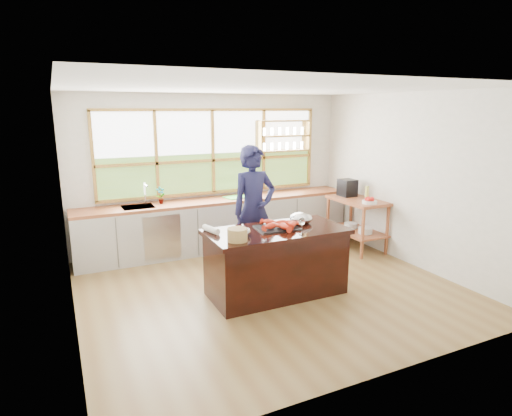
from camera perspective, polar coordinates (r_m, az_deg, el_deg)
ground_plane at (r=6.09m, az=1.76°, el=-10.58°), size 5.00×5.00×0.00m
room_shell at (r=6.08m, az=-0.13°, el=6.57°), size 5.02×4.52×2.71m
back_counter at (r=7.61m, az=-4.98°, el=-2.09°), size 4.90×0.63×0.90m
right_shelf_unit at (r=7.75m, az=13.33°, el=-0.99°), size 0.62×1.10×0.90m
island at (r=5.75m, az=2.70°, el=-7.16°), size 1.85×0.90×0.90m
cook at (r=6.35m, az=-0.28°, el=-0.35°), size 0.74×0.51×1.93m
potted_plant at (r=7.26m, az=-12.61°, el=1.67°), size 0.17×0.13×0.29m
cutting_board at (r=7.63m, az=-2.65°, el=1.47°), size 0.45×0.38×0.01m
espresso_machine at (r=7.90m, az=12.08°, el=2.66°), size 0.27×0.29×0.30m
wine_bottle at (r=7.56m, az=14.57°, el=1.89°), size 0.07×0.07×0.26m
fruit_bowl at (r=7.37m, az=14.91°, el=0.90°), size 0.25×0.25×0.11m
slate_board at (r=5.66m, az=2.84°, el=-2.65°), size 0.58×0.44×0.02m
lobster_pile at (r=5.63m, az=3.19°, el=-2.22°), size 0.52×0.48×0.08m
mixing_bowl_left at (r=5.32m, az=-2.10°, el=-3.16°), size 0.26×0.26×0.13m
mixing_bowl_right at (r=5.95m, az=6.02°, el=-1.35°), size 0.32×0.32×0.15m
wine_glass at (r=5.38m, az=6.14°, el=-1.88°), size 0.08×0.08×0.22m
wicker_basket at (r=5.11m, az=-2.50°, el=-3.58°), size 0.24×0.24×0.16m
parchment_roll at (r=5.49m, az=-6.03°, el=-2.88°), size 0.15×0.31×0.08m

